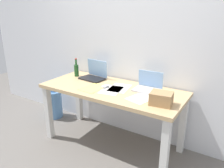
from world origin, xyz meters
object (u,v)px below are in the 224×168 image
cardboard_box (161,99)px  desk (112,96)px  laptop_right (148,86)px  water_cooler_jug (54,104)px  beer_bottle (76,70)px  laptop_left (94,75)px  computer_mouse (105,86)px

cardboard_box → desk: bearing=168.3°
desk → laptop_right: bearing=23.3°
desk → water_cooler_jug: bearing=172.8°
desk → beer_bottle: size_ratio=6.88×
desk → cardboard_box: 0.67m
water_cooler_jug → laptop_right: bearing=0.6°
laptop_left → water_cooler_jug: bearing=-177.5°
beer_bottle → cardboard_box: size_ratio=1.17×
computer_mouse → cardboard_box: (0.71, -0.10, 0.04)m
desk → cardboard_box: bearing=-11.7°
laptop_left → water_cooler_jug: 0.96m
laptop_left → laptop_right: 0.76m
desk → computer_mouse: size_ratio=16.51×
beer_bottle → cardboard_box: 1.32m
computer_mouse → water_cooler_jug: bearing=-172.4°
laptop_left → cardboard_box: laptop_left is taller
beer_bottle → water_cooler_jug: (-0.50, 0.00, -0.62)m
desk → computer_mouse: (-0.07, -0.03, 0.12)m
desk → computer_mouse: 0.14m
laptop_left → desk: bearing=-24.8°
desk → laptop_left: (-0.39, 0.18, 0.16)m
computer_mouse → cardboard_box: size_ratio=0.49×
laptop_left → cardboard_box: bearing=-16.9°
computer_mouse → cardboard_box: bearing=8.7°
water_cooler_jug → cardboard_box: bearing=-8.8°
desk → laptop_left: 0.45m
desk → beer_bottle: (-0.65, 0.14, 0.19)m
laptop_left → water_cooler_jug: laptop_left is taller
laptop_right → computer_mouse: laptop_right is taller
laptop_left → water_cooler_jug: (-0.76, -0.03, -0.58)m
water_cooler_jug → laptop_left: bearing=2.5°
desk → water_cooler_jug: desk is taller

